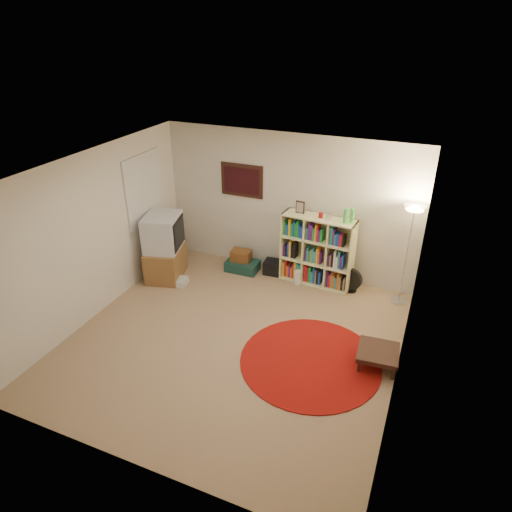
% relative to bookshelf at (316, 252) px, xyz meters
% --- Properties ---
extents(room, '(4.54, 4.54, 2.54)m').
position_rel_bookshelf_xyz_m(room, '(-0.67, -1.97, 0.66)').
color(room, '#9A7B5A').
rests_on(room, ground).
extents(bookshelf, '(1.26, 0.45, 1.48)m').
position_rel_bookshelf_xyz_m(bookshelf, '(0.00, 0.00, 0.00)').
color(bookshelf, '#FFFBAA').
rests_on(bookshelf, ground).
extents(floor_lamp, '(0.33, 0.33, 1.68)m').
position_rel_bookshelf_xyz_m(floor_lamp, '(1.45, -0.07, 0.80)').
color(floor_lamp, silver).
rests_on(floor_lamp, ground).
extents(floor_fan, '(0.38, 0.24, 0.43)m').
position_rel_bookshelf_xyz_m(floor_fan, '(0.65, -0.05, -0.38)').
color(floor_fan, black).
rests_on(floor_fan, ground).
extents(tv_stand, '(0.75, 0.92, 1.17)m').
position_rel_bookshelf_xyz_m(tv_stand, '(-2.49, -0.81, -0.04)').
color(tv_stand, brown).
rests_on(tv_stand, ground).
extents(dvd_box, '(0.37, 0.33, 0.11)m').
position_rel_bookshelf_xyz_m(dvd_box, '(-2.16, -0.99, -0.54)').
color(dvd_box, silver).
rests_on(dvd_box, ground).
extents(suitcase, '(0.59, 0.38, 0.19)m').
position_rel_bookshelf_xyz_m(suitcase, '(-1.33, -0.11, -0.50)').
color(suitcase, '#133630').
rests_on(suitcase, ground).
extents(wicker_basket, '(0.37, 0.28, 0.20)m').
position_rel_bookshelf_xyz_m(wicker_basket, '(-1.36, -0.09, -0.31)').
color(wicker_basket, '#5D3417').
rests_on(wicker_basket, suitcase).
extents(duffel_bag, '(0.37, 0.31, 0.24)m').
position_rel_bookshelf_xyz_m(duffel_bag, '(-0.76, 0.02, -0.48)').
color(duffel_bag, black).
rests_on(duffel_bag, ground).
extents(paper_towel, '(0.13, 0.13, 0.25)m').
position_rel_bookshelf_xyz_m(paper_towel, '(-0.25, -0.17, -0.47)').
color(paper_towel, white).
rests_on(paper_towel, ground).
extents(red_rug, '(1.90, 1.90, 0.02)m').
position_rel_bookshelf_xyz_m(red_rug, '(0.54, -2.03, -0.59)').
color(red_rug, maroon).
rests_on(red_rug, ground).
extents(side_table, '(0.57, 0.57, 0.24)m').
position_rel_bookshelf_xyz_m(side_table, '(1.38, -1.75, -0.39)').
color(side_table, black).
rests_on(side_table, ground).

